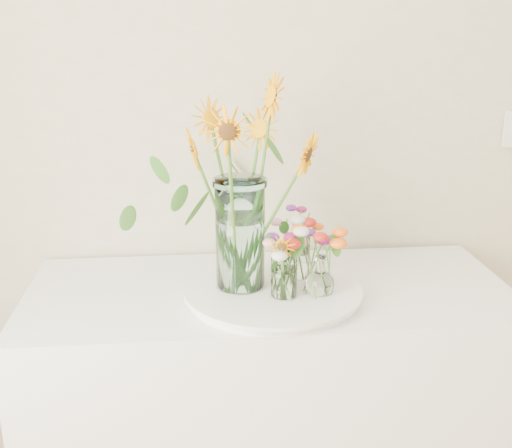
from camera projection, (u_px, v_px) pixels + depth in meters
The scene contains 10 objects.
counter at pixel (269, 420), 2.00m from camera, with size 1.40×0.60×0.90m, color white.
tray at pixel (273, 294), 1.79m from camera, with size 0.47×0.47×0.03m, color white.
mason_jar at pixel (240, 234), 1.76m from camera, with size 0.14×0.14×0.32m, color #C4F6F6.
sunflower_bouquet at pixel (240, 187), 1.72m from camera, with size 0.67×0.67×0.58m, color #FA9E05, non-canonical shape.
small_vase_a at pixel (284, 277), 1.72m from camera, with size 0.07×0.07×0.12m, color white.
wildflower_posy_a at pixel (284, 261), 1.71m from camera, with size 0.17×0.17×0.21m, color orange, non-canonical shape.
small_vase_b at pixel (320, 275), 1.74m from camera, with size 0.08×0.08×0.11m, color white, non-canonical shape.
wildflower_posy_b at pixel (320, 260), 1.72m from camera, with size 0.20×0.20×0.20m, color orange, non-canonical shape.
small_vase_c at pixel (297, 258), 1.85m from camera, with size 0.07×0.07×0.12m, color white.
wildflower_posy_c at pixel (298, 243), 1.84m from camera, with size 0.18×0.18×0.21m, color orange, non-canonical shape.
Camera 1 is at (-0.74, 0.22, 1.64)m, focal length 45.00 mm.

